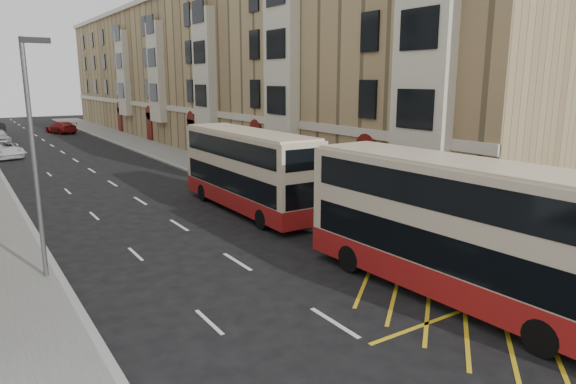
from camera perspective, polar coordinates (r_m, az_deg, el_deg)
pavement_right at (r=40.76m, az=-8.72°, el=2.74°), size 4.00×120.00×0.15m
kerb_right at (r=39.99m, az=-11.32°, el=2.45°), size 0.25×120.00×0.15m
kerb_left at (r=37.34m, az=-28.64°, el=0.46°), size 0.25×120.00×0.15m
road_markings at (r=52.78m, az=-23.58°, el=3.96°), size 10.00×110.00×0.01m
terrace_right at (r=57.04m, az=-9.11°, el=12.97°), size 10.75×79.00×15.25m
guard_railing at (r=20.18m, az=16.21°, el=-5.30°), size 0.06×6.56×1.01m
street_lamp_near at (r=18.89m, az=-26.35°, el=4.46°), size 0.93×0.18×8.00m
double_decker_front at (r=16.82m, az=18.20°, el=-3.99°), size 3.03×11.22×4.44m
double_decker_rear at (r=26.88m, az=-4.50°, el=2.39°), size 2.55×10.70×4.26m
pedestrian_mid at (r=21.44m, az=22.28°, el=-4.07°), size 1.10×0.98×1.88m
pedestrian_far at (r=19.88m, az=21.51°, el=-5.47°), size 1.03×0.44×1.74m
white_van at (r=51.92m, az=-29.27°, el=4.12°), size 3.72×5.85×1.50m
car_red at (r=72.84m, az=-23.90°, el=6.59°), size 3.56×5.60×1.51m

